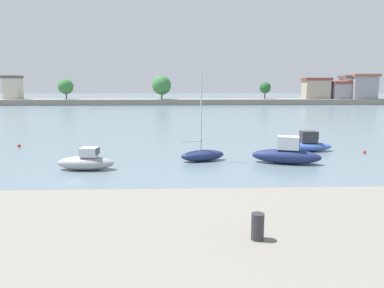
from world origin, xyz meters
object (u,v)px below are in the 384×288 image
object	(u,v)px
mooring_bollard	(258,227)
moored_boat_1	(86,162)
mooring_buoy_0	(30,200)
moored_boat_3	(287,154)
moored_boat_4	(306,145)
mooring_buoy_2	(365,152)
moored_boat_2	(203,155)
mooring_buoy_1	(19,145)

from	to	relation	value
mooring_bollard	moored_boat_1	bearing A→B (deg)	114.10
mooring_bollard	mooring_buoy_0	distance (m)	13.42
moored_boat_3	moored_boat_4	size ratio (longest dim) A/B	1.11
moored_boat_1	mooring_buoy_0	size ratio (longest dim) A/B	14.74
moored_boat_3	mooring_buoy_0	bearing A→B (deg)	-135.66
moored_boat_3	mooring_buoy_2	size ratio (longest dim) A/B	19.32
moored_boat_2	moored_boat_3	world-z (taller)	moored_boat_2
moored_boat_1	mooring_buoy_0	xyz separation A→B (m)	(-0.98, -6.30, -0.40)
mooring_bollard	moored_boat_2	xyz separation A→B (m)	(0.31, 18.74, -2.50)
moored_boat_3	mooring_buoy_2	bearing A→B (deg)	41.08
mooring_buoy_0	mooring_buoy_1	xyz separation A→B (m)	(-7.02, 14.81, 0.01)
mooring_bollard	moored_boat_3	distance (m)	18.86
mooring_buoy_1	moored_boat_3	bearing A→B (deg)	-18.67
moored_boat_2	moored_boat_3	bearing A→B (deg)	-26.63
moored_boat_3	mooring_buoy_2	world-z (taller)	moored_boat_3
moored_boat_1	mooring_buoy_2	size ratio (longest dim) A/B	14.84
moored_boat_2	moored_boat_4	xyz separation A→B (m)	(8.76, 3.48, 0.06)
moored_boat_1	moored_boat_2	world-z (taller)	moored_boat_2
moored_boat_1	moored_boat_2	bearing A→B (deg)	20.31
moored_boat_4	mooring_buoy_1	world-z (taller)	moored_boat_4
mooring_bollard	mooring_buoy_0	xyz separation A→B (m)	(-8.33, 10.14, -2.84)
mooring_buoy_2	mooring_buoy_0	bearing A→B (deg)	-153.31
moored_boat_3	mooring_buoy_0	xyz separation A→B (m)	(-14.39, -7.58, -0.53)
mooring_buoy_1	mooring_buoy_2	world-z (taller)	mooring_buoy_1
mooring_bollard	mooring_buoy_0	world-z (taller)	mooring_bollard
moored_boat_1	mooring_buoy_0	world-z (taller)	moored_boat_1
moored_boat_4	moored_boat_2	bearing A→B (deg)	-156.59
moored_boat_1	mooring_buoy_2	world-z (taller)	moored_boat_1
mooring_bollard	mooring_buoy_1	world-z (taller)	mooring_bollard
moored_boat_1	mooring_buoy_0	bearing A→B (deg)	-95.33
moored_boat_2	mooring_buoy_2	world-z (taller)	moored_boat_2
mooring_bollard	mooring_buoy_1	size ratio (longest dim) A/B	1.71
moored_boat_4	mooring_buoy_0	xyz separation A→B (m)	(-17.40, -12.08, -0.40)
mooring_bollard	mooring_buoy_2	distance (m)	25.12
moored_boat_3	moored_boat_1	bearing A→B (deg)	-157.96
mooring_bollard	mooring_buoy_1	bearing A→B (deg)	121.61
mooring_buoy_1	moored_boat_4	bearing A→B (deg)	-6.38
mooring_buoy_0	mooring_bollard	bearing A→B (deg)	-50.57
moored_boat_1	mooring_buoy_0	distance (m)	6.38
moored_boat_3	mooring_buoy_1	size ratio (longest dim) A/B	17.27
mooring_bollard	mooring_buoy_2	size ratio (longest dim) A/B	1.92
moored_boat_4	moored_boat_3	bearing A→B (deg)	-121.95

